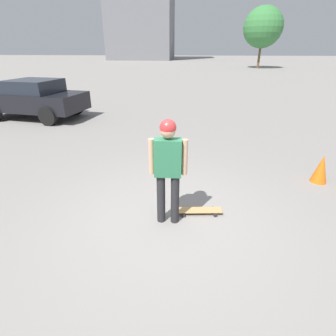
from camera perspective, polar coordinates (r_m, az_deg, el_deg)
ground_plane at (r=4.58m, az=-0.00°, el=-11.39°), size 220.00×220.00×0.00m
person at (r=4.05m, az=-0.00°, el=0.99°), size 0.25×0.60×1.77m
skateboard at (r=4.76m, az=6.70°, el=-9.16°), size 0.32×0.83×0.07m
car_parked_near at (r=12.45m, az=-27.03°, el=13.36°), size 2.56×4.31×1.55m
tree_distant at (r=43.03m, az=19.98°, el=26.85°), size 5.35×5.35×7.99m
traffic_cone at (r=6.58m, az=30.35°, el=-0.16°), size 0.34×0.34×0.63m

